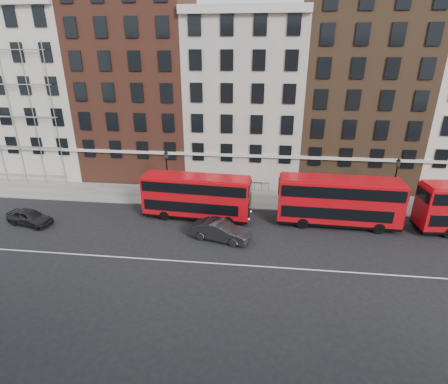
# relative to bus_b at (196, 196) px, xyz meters

# --- Properties ---
(ground) EXTENTS (120.00, 120.00, 0.00)m
(ground) POSITION_rel_bus_b_xyz_m (3.70, -5.50, -2.28)
(ground) COLOR black
(ground) RESTS_ON ground
(pavement) EXTENTS (80.00, 5.00, 0.15)m
(pavement) POSITION_rel_bus_b_xyz_m (3.70, 5.00, -2.21)
(pavement) COLOR gray
(pavement) RESTS_ON ground
(kerb) EXTENTS (80.00, 0.30, 0.16)m
(kerb) POSITION_rel_bus_b_xyz_m (3.70, 2.50, -2.20)
(kerb) COLOR gray
(kerb) RESTS_ON ground
(road_centre_line) EXTENTS (70.00, 0.12, 0.01)m
(road_centre_line) POSITION_rel_bus_b_xyz_m (3.70, -7.50, -2.28)
(road_centre_line) COLOR white
(road_centre_line) RESTS_ON ground
(building_terrace) EXTENTS (64.00, 11.95, 22.00)m
(building_terrace) POSITION_rel_bus_b_xyz_m (3.39, 12.38, 7.95)
(building_terrace) COLOR beige
(building_terrace) RESTS_ON ground
(bus_b) EXTENTS (10.28, 3.13, 4.26)m
(bus_b) POSITION_rel_bus_b_xyz_m (0.00, 0.00, 0.00)
(bus_b) COLOR red
(bus_b) RESTS_ON ground
(bus_c) EXTENTS (10.91, 3.00, 4.55)m
(bus_c) POSITION_rel_bus_b_xyz_m (13.01, -0.00, 0.15)
(bus_c) COLOR red
(bus_c) RESTS_ON ground
(car_rear) EXTENTS (4.67, 2.73, 1.49)m
(car_rear) POSITION_rel_bus_b_xyz_m (-15.04, -3.12, -1.54)
(car_rear) COLOR black
(car_rear) RESTS_ON ground
(car_front) EXTENTS (5.30, 2.94, 1.66)m
(car_front) POSITION_rel_bus_b_xyz_m (2.78, -3.86, -1.46)
(car_front) COLOR #232326
(car_front) RESTS_ON ground
(lamp_post_left) EXTENTS (0.44, 0.44, 5.33)m
(lamp_post_left) POSITION_rel_bus_b_xyz_m (-3.76, 3.79, 0.79)
(lamp_post_left) COLOR black
(lamp_post_left) RESTS_ON pavement
(lamp_post_right) EXTENTS (0.44, 0.44, 5.33)m
(lamp_post_right) POSITION_rel_bus_b_xyz_m (18.94, 3.77, 0.79)
(lamp_post_right) COLOR black
(lamp_post_right) RESTS_ON pavement
(iron_railings) EXTENTS (6.60, 0.06, 1.00)m
(iron_railings) POSITION_rel_bus_b_xyz_m (3.70, 7.20, -1.63)
(iron_railings) COLOR black
(iron_railings) RESTS_ON pavement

